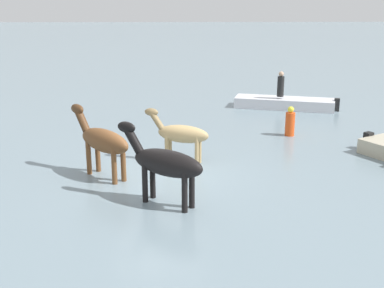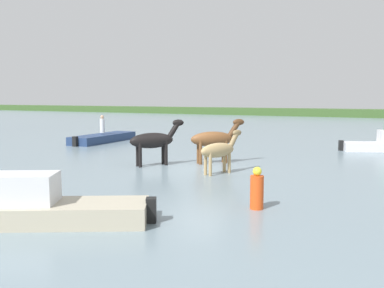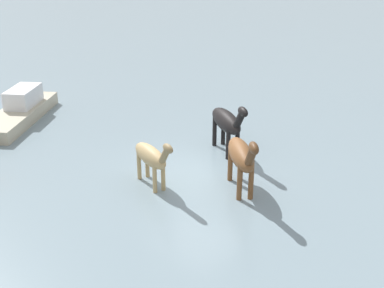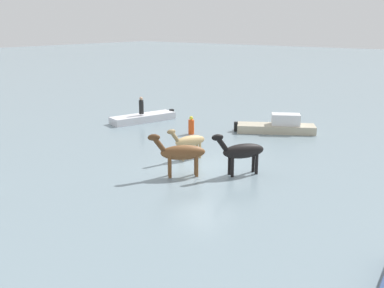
# 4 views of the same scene
# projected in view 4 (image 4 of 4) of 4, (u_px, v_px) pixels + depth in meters

# --- Properties ---
(ground_plane) EXTENTS (208.93, 208.93, 0.00)m
(ground_plane) POSITION_uv_depth(u_px,v_px,m) (205.00, 167.00, 21.04)
(ground_plane) COLOR gray
(horse_pinto_flank) EXTENTS (2.09, 2.12, 2.00)m
(horse_pinto_flank) POSITION_uv_depth(u_px,v_px,m) (181.00, 153.00, 19.57)
(horse_pinto_flank) COLOR brown
(horse_pinto_flank) RESTS_ON ground_plane
(horse_dun_straggler) EXTENTS (1.10, 2.14, 1.69)m
(horse_dun_straggler) POSITION_uv_depth(u_px,v_px,m) (189.00, 141.00, 22.10)
(horse_dun_straggler) COLOR tan
(horse_dun_straggler) RESTS_ON ground_plane
(horse_lead) EXTENTS (1.75, 2.37, 2.00)m
(horse_lead) POSITION_uv_depth(u_px,v_px,m) (242.00, 151.00, 19.79)
(horse_lead) COLOR black
(horse_lead) RESTS_ON ground_plane
(boat_tender_starboard) EXTENTS (2.53, 4.91, 0.74)m
(boat_tender_starboard) POSITION_uv_depth(u_px,v_px,m) (143.00, 119.00, 30.78)
(boat_tender_starboard) COLOR silver
(boat_tender_starboard) RESTS_ON ground_plane
(boat_motor_center) EXTENTS (4.85, 3.65, 1.35)m
(boat_motor_center) POSITION_uv_depth(u_px,v_px,m) (278.00, 127.00, 27.68)
(boat_motor_center) COLOR #B7AD93
(boat_motor_center) RESTS_ON ground_plane
(person_spotter_bow) EXTENTS (0.32, 0.32, 1.19)m
(person_spotter_bow) POSITION_uv_depth(u_px,v_px,m) (141.00, 106.00, 30.28)
(person_spotter_bow) COLOR black
(person_spotter_bow) RESTS_ON boat_tender_starboard
(buoy_channel_marker) EXTENTS (0.36, 0.36, 1.14)m
(buoy_channel_marker) POSITION_uv_depth(u_px,v_px,m) (191.00, 126.00, 27.19)
(buoy_channel_marker) COLOR #E54C19
(buoy_channel_marker) RESTS_ON ground_plane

